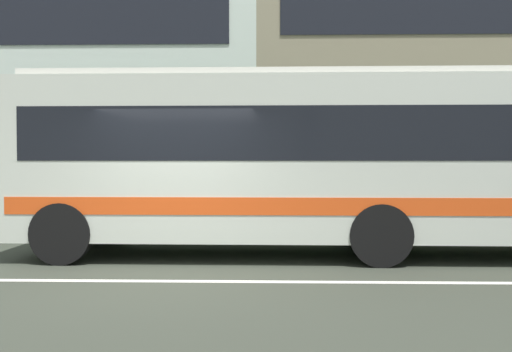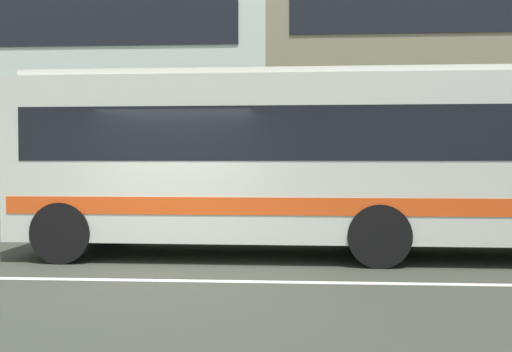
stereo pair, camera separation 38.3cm
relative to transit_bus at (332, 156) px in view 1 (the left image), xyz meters
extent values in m
plane|color=#363B31|center=(-2.62, -2.38, -1.75)|extent=(160.00, 160.00, 0.00)
cube|color=silver|center=(-2.62, -2.38, -1.75)|extent=(60.00, 0.16, 0.01)
cube|color=#2D5F2D|center=(0.42, 3.71, -1.34)|extent=(18.40, 1.10, 0.84)
cube|color=gray|center=(7.51, 11.66, 3.91)|extent=(18.12, 8.44, 11.32)
cube|color=silver|center=(0.00, 0.00, -0.05)|extent=(10.93, 2.63, 2.71)
cube|color=black|center=(0.00, 0.00, 0.36)|extent=(10.28, 2.64, 0.87)
cube|color=#E54D18|center=(0.00, 0.00, -0.79)|extent=(10.71, 2.65, 0.28)
cube|color=silver|center=(0.00, 0.00, 1.37)|extent=(10.49, 2.23, 0.12)
cube|color=black|center=(-5.46, 0.06, 0.36)|extent=(0.05, 2.10, 0.95)
cylinder|color=black|center=(-4.46, -1.10, -1.25)|extent=(1.00, 0.29, 1.00)
cylinder|color=black|center=(-4.44, 1.20, -1.25)|extent=(1.00, 0.29, 1.00)
cylinder|color=black|center=(0.65, -1.16, -1.25)|extent=(1.00, 0.29, 1.00)
cylinder|color=black|center=(0.68, 1.14, -1.25)|extent=(1.00, 0.29, 1.00)
camera|label=1|loc=(-1.06, -10.56, -0.05)|focal=41.66mm
camera|label=2|loc=(-0.67, -10.54, -0.05)|focal=41.66mm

